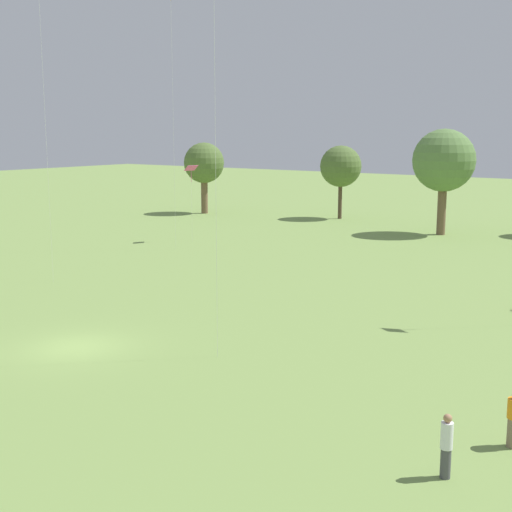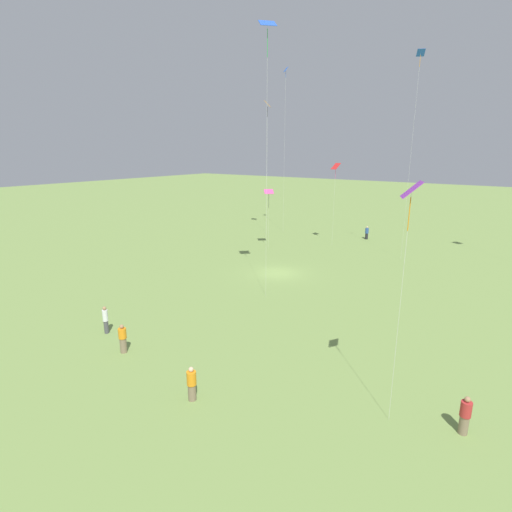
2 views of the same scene
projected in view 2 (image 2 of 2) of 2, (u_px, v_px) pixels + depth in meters
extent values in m
plane|color=#7A994C|center=(278.00, 273.00, 38.43)|extent=(240.00, 240.00, 0.00)
cylinder|color=#232328|center=(367.00, 236.00, 52.85)|extent=(0.45, 0.45, 0.80)
cylinder|color=#2D5193|center=(367.00, 231.00, 52.66)|extent=(0.53, 0.53, 0.70)
sphere|color=beige|center=(367.00, 227.00, 52.53)|extent=(0.24, 0.24, 0.24)
cylinder|color=#847056|center=(464.00, 425.00, 16.62)|extent=(0.52, 0.52, 0.84)
cylinder|color=#B72D2D|center=(466.00, 409.00, 16.43)|extent=(0.61, 0.61, 0.66)
sphere|color=#A87A56|center=(468.00, 399.00, 16.31)|extent=(0.24, 0.24, 0.24)
cylinder|color=#4C4C51|center=(106.00, 327.00, 25.76)|extent=(0.40, 0.40, 0.85)
cylinder|color=white|center=(105.00, 316.00, 25.55)|extent=(0.48, 0.48, 0.75)
sphere|color=#A87A56|center=(104.00, 308.00, 25.42)|extent=(0.24, 0.24, 0.24)
cylinder|color=#847056|center=(123.00, 345.00, 23.30)|extent=(0.41, 0.41, 0.91)
cylinder|color=orange|center=(122.00, 333.00, 23.10)|extent=(0.48, 0.48, 0.60)
sphere|color=#A87A56|center=(122.00, 327.00, 22.99)|extent=(0.24, 0.24, 0.24)
cylinder|color=#847056|center=(192.00, 392.00, 18.86)|extent=(0.46, 0.46, 0.82)
cylinder|color=orange|center=(191.00, 378.00, 18.67)|extent=(0.54, 0.54, 0.67)
sphere|color=beige|center=(191.00, 369.00, 18.55)|extent=(0.24, 0.24, 0.24)
cube|color=blue|center=(421.00, 53.00, 37.81)|extent=(0.76, 0.87, 0.60)
cylinder|color=orange|center=(420.00, 61.00, 38.00)|extent=(0.04, 0.04, 1.04)
cylinder|color=silver|center=(410.00, 163.00, 40.44)|extent=(0.01, 0.01, 20.40)
cube|color=red|center=(336.00, 166.00, 47.25)|extent=(1.13, 1.24, 0.73)
cylinder|color=#E54C99|center=(335.00, 174.00, 47.48)|extent=(0.04, 0.04, 1.17)
cylinder|color=silver|center=(334.00, 207.00, 48.49)|extent=(0.01, 0.01, 9.60)
cube|color=purple|center=(412.00, 190.00, 14.99)|extent=(1.13, 1.01, 0.64)
cylinder|color=orange|center=(409.00, 214.00, 15.23)|extent=(0.04, 0.04, 1.30)
cylinder|color=silver|center=(399.00, 314.00, 16.28)|extent=(0.01, 0.01, 10.05)
cube|color=orange|center=(268.00, 104.00, 51.92)|extent=(1.37, 1.23, 0.81)
cylinder|color=black|center=(267.00, 112.00, 52.17)|extent=(0.04, 0.04, 1.26)
cylinder|color=silver|center=(267.00, 171.00, 54.15)|extent=(0.01, 0.01, 17.26)
cube|color=blue|center=(268.00, 23.00, 27.28)|extent=(1.54, 1.53, 0.59)
cylinder|color=green|center=(267.00, 43.00, 27.60)|extent=(0.04, 0.04, 1.80)
cylinder|color=silver|center=(267.00, 171.00, 29.84)|extent=(0.01, 0.01, 19.88)
cube|color=#E54C99|center=(269.00, 192.00, 46.34)|extent=(1.46, 1.47, 0.47)
cylinder|color=black|center=(269.00, 201.00, 46.63)|extent=(0.04, 0.04, 1.62)
cylinder|color=silver|center=(269.00, 220.00, 47.21)|extent=(0.01, 0.01, 6.79)
cube|color=blue|center=(286.00, 69.00, 52.02)|extent=(0.81, 0.85, 0.60)
cylinder|color=blue|center=(286.00, 74.00, 52.17)|extent=(0.04, 0.04, 0.76)
cylinder|color=silver|center=(284.00, 155.00, 54.81)|extent=(0.01, 0.01, 21.62)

